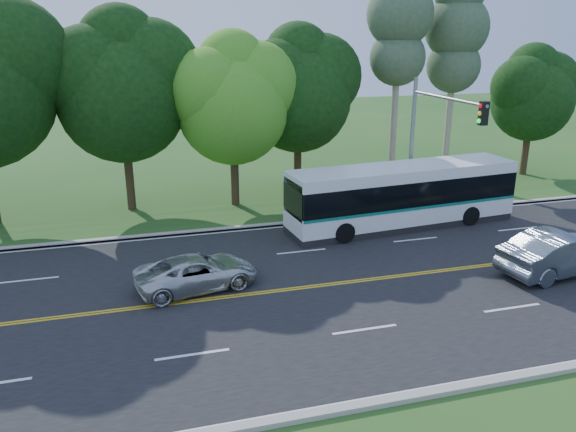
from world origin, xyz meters
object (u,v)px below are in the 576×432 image
object	(u,v)px
sedan	(561,253)
suv	(197,272)
transit_bus	(402,197)
traffic_signal	(432,131)

from	to	relation	value
sedan	suv	size ratio (longest dim) A/B	1.16
transit_bus	sedan	xyz separation A→B (m)	(3.43, -6.92, -0.63)
traffic_signal	transit_bus	distance (m)	3.41
traffic_signal	transit_bus	bearing A→B (deg)	176.25
traffic_signal	suv	size ratio (longest dim) A/B	1.55
transit_bus	sedan	size ratio (longest dim) A/B	2.24
traffic_signal	transit_bus	world-z (taller)	traffic_signal
transit_bus	sedan	bearing A→B (deg)	-69.03
transit_bus	traffic_signal	bearing A→B (deg)	-9.17
traffic_signal	suv	bearing A→B (deg)	-159.70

